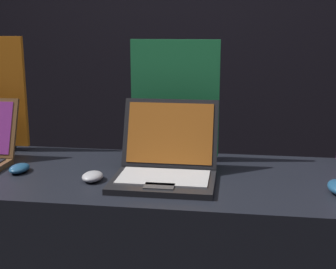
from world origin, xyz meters
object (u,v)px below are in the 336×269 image
(mouse_middle, at_px, (93,176))
(promo_stand_middle, at_px, (175,104))
(laptop_middle, at_px, (166,162))
(mouse_front, at_px, (19,168))

(mouse_middle, relative_size, promo_stand_middle, 0.20)
(mouse_middle, bearing_deg, laptop_middle, 13.96)
(laptop_middle, distance_m, mouse_middle, 0.26)
(mouse_front, xyz_separation_m, mouse_middle, (0.29, -0.05, 0.00))
(laptop_middle, xyz_separation_m, promo_stand_middle, (0.00, 0.24, 0.17))
(promo_stand_middle, bearing_deg, mouse_middle, -129.51)
(mouse_middle, distance_m, promo_stand_middle, 0.44)
(mouse_front, relative_size, mouse_middle, 1.06)
(mouse_middle, bearing_deg, mouse_front, 169.44)
(mouse_front, bearing_deg, laptop_middle, 0.70)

